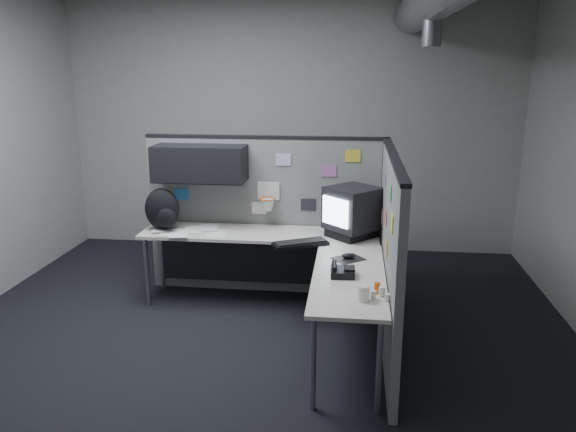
# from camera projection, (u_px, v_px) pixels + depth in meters

# --- Properties ---
(room) EXTENTS (5.62, 5.62, 3.22)m
(room) POSITION_uv_depth(u_px,v_px,m) (324.00, 94.00, 4.09)
(room) COLOR black
(room) RESTS_ON ground
(partition_back) EXTENTS (2.44, 0.42, 1.63)m
(partition_back) POSITION_uv_depth(u_px,v_px,m) (248.00, 199.00, 5.65)
(partition_back) COLOR slate
(partition_back) RESTS_ON ground
(partition_right) EXTENTS (0.07, 2.23, 1.63)m
(partition_right) POSITION_uv_depth(u_px,v_px,m) (389.00, 254.00, 4.56)
(partition_right) COLOR slate
(partition_right) RESTS_ON ground
(desk) EXTENTS (2.31, 2.11, 0.73)m
(desk) POSITION_uv_depth(u_px,v_px,m) (281.00, 254.00, 5.19)
(desk) COLOR beige
(desk) RESTS_ON ground
(monitor) EXTENTS (0.59, 0.59, 0.48)m
(monitor) POSITION_uv_depth(u_px,v_px,m) (352.00, 211.00, 5.26)
(monitor) COLOR black
(monitor) RESTS_ON desk
(keyboard) EXTENTS (0.52, 0.38, 0.04)m
(keyboard) POSITION_uv_depth(u_px,v_px,m) (300.00, 243.00, 5.05)
(keyboard) COLOR black
(keyboard) RESTS_ON desk
(mouse) EXTENTS (0.31, 0.30, 0.05)m
(mouse) POSITION_uv_depth(u_px,v_px,m) (348.00, 257.00, 4.69)
(mouse) COLOR black
(mouse) RESTS_ON desk
(phone) EXTENTS (0.19, 0.21, 0.09)m
(phone) POSITION_uv_depth(u_px,v_px,m) (342.00, 271.00, 4.33)
(phone) COLOR black
(phone) RESTS_ON desk
(bottles) EXTENTS (0.13, 0.16, 0.08)m
(bottles) POSITION_uv_depth(u_px,v_px,m) (379.00, 292.00, 3.93)
(bottles) COLOR silver
(bottles) RESTS_ON desk
(cup) EXTENTS (0.10, 0.10, 0.11)m
(cup) POSITION_uv_depth(u_px,v_px,m) (364.00, 293.00, 3.86)
(cup) COLOR white
(cup) RESTS_ON desk
(papers) EXTENTS (0.79, 0.54, 0.02)m
(papers) POSITION_uv_depth(u_px,v_px,m) (189.00, 231.00, 5.47)
(papers) COLOR white
(papers) RESTS_ON desk
(backpack) EXTENTS (0.40, 0.36, 0.42)m
(backpack) POSITION_uv_depth(u_px,v_px,m) (163.00, 210.00, 5.48)
(backpack) COLOR black
(backpack) RESTS_ON desk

